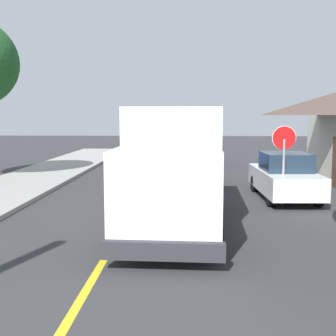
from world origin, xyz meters
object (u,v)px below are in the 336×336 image
at_px(box_truck, 175,160).
at_px(parked_van_across, 284,177).
at_px(parked_car_near, 189,165).
at_px(parked_car_mid, 199,151).
at_px(stop_sign, 284,150).

bearing_deg(box_truck, parked_van_across, 44.62).
relative_size(parked_car_near, parked_car_mid, 1.00).
xyz_separation_m(box_truck, parked_car_mid, (1.01, 14.58, -0.97)).
distance_m(parked_car_near, parked_van_across, 4.86).
bearing_deg(stop_sign, parked_car_mid, 101.99).
bearing_deg(parked_car_near, parked_car_mid, 85.14).
bearing_deg(stop_sign, parked_car_near, 124.94).
bearing_deg(parked_van_across, stop_sign, -104.77).
distance_m(box_truck, stop_sign, 4.45).
bearing_deg(stop_sign, parked_van_across, 75.23).
distance_m(box_truck, parked_car_near, 7.28).
xyz_separation_m(parked_car_near, parked_car_mid, (0.63, 7.37, 0.00)).
bearing_deg(parked_car_near, parked_van_across, -45.07).
relative_size(parked_car_near, stop_sign, 1.68).
relative_size(box_truck, parked_car_mid, 1.63).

